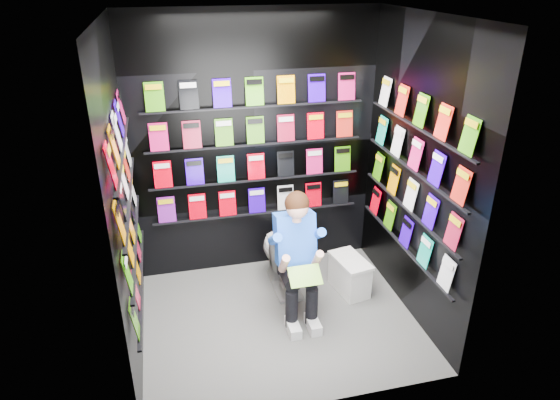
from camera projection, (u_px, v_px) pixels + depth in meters
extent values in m
plane|color=#585856|center=(279.00, 319.00, 4.53)|extent=(2.40, 2.40, 0.00)
plane|color=white|center=(279.00, 15.00, 3.42)|extent=(2.40, 2.40, 0.00)
cube|color=black|center=(255.00, 148.00, 4.85)|extent=(2.40, 0.04, 2.60)
cube|color=black|center=(317.00, 251.00, 3.09)|extent=(2.40, 0.04, 2.60)
cube|color=black|center=(123.00, 204.00, 3.72)|extent=(0.04, 2.00, 2.60)
cube|color=black|center=(417.00, 175.00, 4.23)|extent=(0.04, 2.00, 2.60)
imported|color=white|center=(284.00, 253.00, 4.86)|extent=(0.42, 0.75, 0.73)
cube|color=white|center=(350.00, 276.00, 4.87)|extent=(0.31, 0.47, 0.32)
cube|color=white|center=(351.00, 261.00, 4.79)|extent=(0.33, 0.49, 0.03)
cube|color=green|center=(305.00, 276.00, 4.13)|extent=(0.27, 0.16, 0.12)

